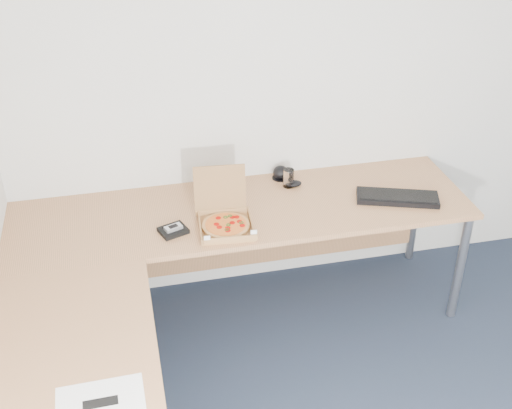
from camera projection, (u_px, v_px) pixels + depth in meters
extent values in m
cube|color=#B97E4F|center=(242.00, 211.00, 3.58)|extent=(2.50, 0.70, 0.03)
cube|color=#B97E4F|center=(69.00, 389.00, 2.50)|extent=(0.70, 1.50, 0.03)
cylinder|color=gray|center=(415.00, 213.00, 4.25)|extent=(0.05, 0.05, 0.70)
cube|color=#AD7945|center=(226.00, 228.00, 3.40)|extent=(0.27, 0.27, 0.01)
cube|color=#AD7945|center=(220.00, 190.00, 3.46)|extent=(0.27, 0.05, 0.27)
cylinder|color=#D18E4D|center=(226.00, 226.00, 3.39)|extent=(0.25, 0.25, 0.02)
cylinder|color=red|center=(226.00, 224.00, 3.39)|extent=(0.21, 0.21, 0.00)
cylinder|color=silver|center=(289.00, 178.00, 3.75)|extent=(0.06, 0.06, 0.11)
cube|color=black|center=(397.00, 198.00, 3.64)|extent=(0.47, 0.30, 0.03)
ellipsoid|color=black|center=(294.00, 184.00, 3.77)|extent=(0.10, 0.09, 0.03)
cube|color=black|center=(173.00, 230.00, 3.37)|extent=(0.16, 0.15, 0.02)
cube|color=#B2B5BA|center=(173.00, 228.00, 3.36)|extent=(0.10, 0.07, 0.02)
cube|color=white|center=(100.00, 403.00, 2.42)|extent=(0.33, 0.24, 0.00)
ellipsoid|color=black|center=(281.00, 172.00, 3.84)|extent=(0.10, 0.10, 0.08)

